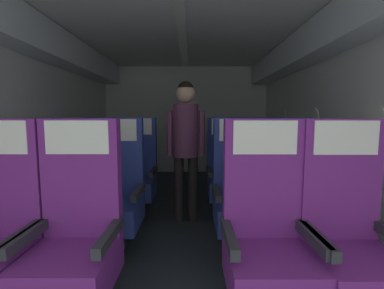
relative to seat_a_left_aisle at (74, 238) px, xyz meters
The scene contains 14 objects.
ground 1.54m from the seat_a_left_aisle, 67.68° to the left, with size 3.65×6.02×0.02m, color #23282D.
fuselage_shell 2.06m from the seat_a_left_aisle, 71.11° to the left, with size 3.53×5.67×2.28m.
seat_a_left_aisle is the anchor object (origin of this frame).
seat_a_right_aisle 1.58m from the seat_a_left_aisle, ahead, with size 0.50×0.50×1.18m.
seat_a_right_window 1.11m from the seat_a_left_aisle, ahead, with size 0.50×0.50×1.18m.
seat_b_left_window 0.98m from the seat_a_left_aisle, 118.35° to the left, with size 0.50×0.50×1.18m.
seat_b_left_aisle 0.86m from the seat_a_left_aisle, 90.86° to the left, with size 0.50×0.50×1.18m.
seat_b_right_aisle 1.80m from the seat_a_left_aisle, 28.58° to the left, with size 0.50×0.50×1.18m.
seat_b_right_window 1.40m from the seat_a_left_aisle, 37.00° to the left, with size 0.50×0.50×1.18m.
seat_c_left_window 1.79m from the seat_a_left_aisle, 105.41° to the left, with size 0.50×0.50×1.18m.
seat_c_left_aisle 1.71m from the seat_a_left_aisle, 90.17° to the left, with size 0.50×0.50×1.18m.
seat_c_right_aisle 2.35m from the seat_a_left_aisle, 47.30° to the left, with size 0.50×0.50×1.18m.
seat_c_right_window 2.05m from the seat_a_left_aisle, 57.09° to the left, with size 0.50×0.50×1.18m.
flight_attendant 1.66m from the seat_a_left_aisle, 67.40° to the left, with size 0.43×0.28×1.57m.
Camera 1 is at (0.13, -0.01, 1.19)m, focal length 24.77 mm.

